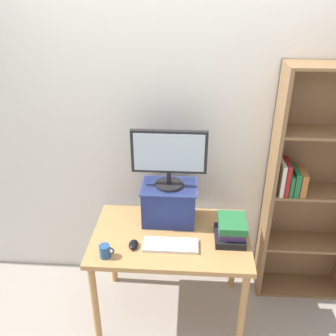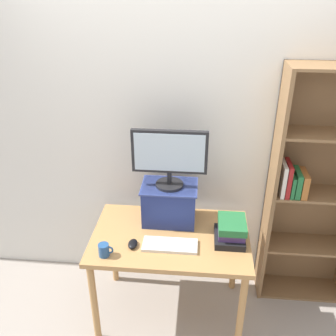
{
  "view_description": "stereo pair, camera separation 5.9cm",
  "coord_description": "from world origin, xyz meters",
  "px_view_note": "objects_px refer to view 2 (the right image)",
  "views": [
    {
      "loc": [
        0.12,
        -2.14,
        2.44
      ],
      "look_at": [
        -0.02,
        0.08,
        1.27
      ],
      "focal_mm": 40.0,
      "sensor_mm": 36.0,
      "label": 1
    },
    {
      "loc": [
        0.18,
        -2.14,
        2.44
      ],
      "look_at": [
        -0.02,
        0.08,
        1.27
      ],
      "focal_mm": 40.0,
      "sensor_mm": 36.0,
      "label": 2
    }
  ],
  "objects_px": {
    "keyboard": "(170,245)",
    "coffee_mug": "(104,250)",
    "desk": "(170,246)",
    "bookshelf_unit": "(315,191)",
    "computer_monitor": "(169,156)",
    "riser_box": "(169,202)",
    "computer_mouse": "(133,244)",
    "book_stack": "(231,231)"
  },
  "relations": [
    {
      "from": "riser_box",
      "to": "computer_mouse",
      "type": "relative_size",
      "value": 3.92
    },
    {
      "from": "book_stack",
      "to": "bookshelf_unit",
      "type": "bearing_deg",
      "value": 30.43
    },
    {
      "from": "riser_box",
      "to": "computer_monitor",
      "type": "bearing_deg",
      "value": -90.0
    },
    {
      "from": "computer_monitor",
      "to": "book_stack",
      "type": "distance_m",
      "value": 0.67
    },
    {
      "from": "coffee_mug",
      "to": "bookshelf_unit",
      "type": "bearing_deg",
      "value": 22.63
    },
    {
      "from": "bookshelf_unit",
      "to": "keyboard",
      "type": "bearing_deg",
      "value": -155.27
    },
    {
      "from": "computer_monitor",
      "to": "keyboard",
      "type": "bearing_deg",
      "value": -84.14
    },
    {
      "from": "computer_monitor",
      "to": "computer_mouse",
      "type": "relative_size",
      "value": 5.1
    },
    {
      "from": "keyboard",
      "to": "book_stack",
      "type": "height_order",
      "value": "book_stack"
    },
    {
      "from": "computer_monitor",
      "to": "computer_mouse",
      "type": "xyz_separation_m",
      "value": [
        -0.22,
        -0.33,
        -0.52
      ]
    },
    {
      "from": "riser_box",
      "to": "coffee_mug",
      "type": "bearing_deg",
      "value": -131.5
    },
    {
      "from": "desk",
      "to": "coffee_mug",
      "type": "relative_size",
      "value": 11.08
    },
    {
      "from": "desk",
      "to": "computer_monitor",
      "type": "distance_m",
      "value": 0.66
    },
    {
      "from": "book_stack",
      "to": "computer_mouse",
      "type": "bearing_deg",
      "value": -169.08
    },
    {
      "from": "keyboard",
      "to": "coffee_mug",
      "type": "distance_m",
      "value": 0.45
    },
    {
      "from": "computer_monitor",
      "to": "keyboard",
      "type": "xyz_separation_m",
      "value": [
        0.03,
        -0.31,
        -0.53
      ]
    },
    {
      "from": "keyboard",
      "to": "coffee_mug",
      "type": "height_order",
      "value": "coffee_mug"
    },
    {
      "from": "computer_mouse",
      "to": "book_stack",
      "type": "bearing_deg",
      "value": 10.92
    },
    {
      "from": "computer_monitor",
      "to": "coffee_mug",
      "type": "bearing_deg",
      "value": -131.59
    },
    {
      "from": "book_stack",
      "to": "coffee_mug",
      "type": "relative_size",
      "value": 2.45
    },
    {
      "from": "computer_monitor",
      "to": "keyboard",
      "type": "distance_m",
      "value": 0.62
    },
    {
      "from": "bookshelf_unit",
      "to": "riser_box",
      "type": "height_order",
      "value": "bookshelf_unit"
    },
    {
      "from": "computer_monitor",
      "to": "book_stack",
      "type": "bearing_deg",
      "value": -24.22
    },
    {
      "from": "computer_mouse",
      "to": "book_stack",
      "type": "relative_size",
      "value": 0.42
    },
    {
      "from": "riser_box",
      "to": "keyboard",
      "type": "xyz_separation_m",
      "value": [
        0.03,
        -0.31,
        -0.14
      ]
    },
    {
      "from": "desk",
      "to": "book_stack",
      "type": "relative_size",
      "value": 4.53
    },
    {
      "from": "desk",
      "to": "computer_mouse",
      "type": "relative_size",
      "value": 10.81
    },
    {
      "from": "desk",
      "to": "computer_mouse",
      "type": "height_order",
      "value": "computer_mouse"
    },
    {
      "from": "desk",
      "to": "computer_monitor",
      "type": "height_order",
      "value": "computer_monitor"
    },
    {
      "from": "coffee_mug",
      "to": "book_stack",
      "type": "bearing_deg",
      "value": 16.05
    },
    {
      "from": "coffee_mug",
      "to": "desk",
      "type": "bearing_deg",
      "value": 31.25
    },
    {
      "from": "riser_box",
      "to": "keyboard",
      "type": "bearing_deg",
      "value": -84.17
    },
    {
      "from": "desk",
      "to": "riser_box",
      "type": "xyz_separation_m",
      "value": [
        -0.02,
        0.19,
        0.25
      ]
    },
    {
      "from": "riser_box",
      "to": "computer_mouse",
      "type": "height_order",
      "value": "riser_box"
    },
    {
      "from": "desk",
      "to": "keyboard",
      "type": "distance_m",
      "value": 0.16
    },
    {
      "from": "keyboard",
      "to": "desk",
      "type": "bearing_deg",
      "value": 93.56
    },
    {
      "from": "bookshelf_unit",
      "to": "computer_monitor",
      "type": "height_order",
      "value": "bookshelf_unit"
    },
    {
      "from": "riser_box",
      "to": "computer_monitor",
      "type": "relative_size",
      "value": 0.77
    },
    {
      "from": "keyboard",
      "to": "bookshelf_unit",
      "type": "bearing_deg",
      "value": 24.73
    },
    {
      "from": "desk",
      "to": "book_stack",
      "type": "bearing_deg",
      "value": -1.58
    },
    {
      "from": "book_stack",
      "to": "coffee_mug",
      "type": "xyz_separation_m",
      "value": [
        -0.84,
        -0.24,
        -0.03
      ]
    },
    {
      "from": "desk",
      "to": "bookshelf_unit",
      "type": "bearing_deg",
      "value": 18.87
    }
  ]
}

